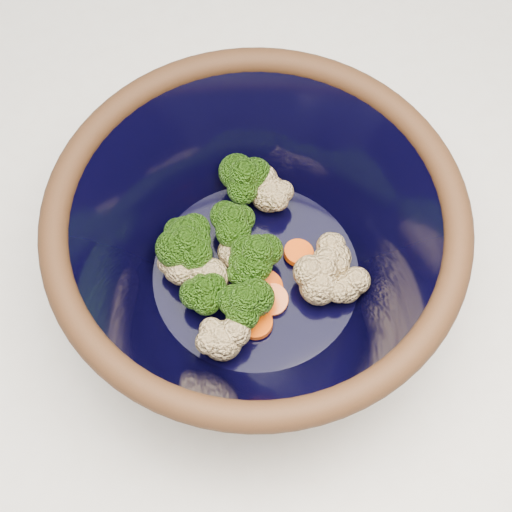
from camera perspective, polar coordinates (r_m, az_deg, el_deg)
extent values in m
plane|color=#9E7A54|center=(1.53, 1.73, -15.30)|extent=(3.00, 3.00, 0.00)
cube|color=silver|center=(1.09, 2.38, -10.75)|extent=(1.20, 1.20, 0.90)
cylinder|color=black|center=(0.65, 0.00, -2.35)|extent=(0.20, 0.20, 0.01)
torus|color=black|center=(0.54, 0.00, 3.16)|extent=(0.33, 0.33, 0.02)
cylinder|color=black|center=(0.63, 0.00, -1.45)|extent=(0.18, 0.18, 0.00)
cylinder|color=#608442|center=(0.62, -0.78, -1.63)|extent=(0.01, 0.01, 0.02)
ellipsoid|color=#366312|center=(0.60, -0.80, -0.85)|extent=(0.03, 0.03, 0.03)
cylinder|color=#608442|center=(0.63, -5.40, -0.03)|extent=(0.01, 0.01, 0.02)
ellipsoid|color=#366312|center=(0.61, -5.60, 1.04)|extent=(0.04, 0.04, 0.04)
cylinder|color=#608442|center=(0.62, 0.12, -0.72)|extent=(0.01, 0.01, 0.02)
ellipsoid|color=#366312|center=(0.60, 0.13, 0.32)|extent=(0.04, 0.04, 0.04)
cylinder|color=#608442|center=(0.66, -0.90, 5.24)|extent=(0.01, 0.01, 0.02)
ellipsoid|color=#366312|center=(0.64, -0.93, 6.47)|extent=(0.05, 0.05, 0.04)
cylinder|color=#608442|center=(0.60, -0.85, -4.51)|extent=(0.01, 0.01, 0.02)
ellipsoid|color=#366312|center=(0.58, -0.88, -3.61)|extent=(0.04, 0.04, 0.04)
cylinder|color=#608442|center=(0.63, -5.48, 0.96)|extent=(0.01, 0.01, 0.02)
ellipsoid|color=#366312|center=(0.61, -5.66, 1.94)|extent=(0.04, 0.04, 0.03)
cylinder|color=#608442|center=(0.64, -1.85, 1.93)|extent=(0.01, 0.01, 0.02)
ellipsoid|color=#366312|center=(0.62, -1.92, 2.95)|extent=(0.04, 0.04, 0.03)
cylinder|color=#608442|center=(0.61, -4.05, -3.46)|extent=(0.01, 0.01, 0.02)
ellipsoid|color=#366312|center=(0.59, -4.17, -2.69)|extent=(0.04, 0.04, 0.03)
sphere|color=beige|center=(0.62, -1.90, 0.32)|extent=(0.03, 0.03, 0.03)
sphere|color=beige|center=(0.62, 6.07, -0.19)|extent=(0.03, 0.03, 0.03)
sphere|color=beige|center=(0.62, -6.12, -0.68)|extent=(0.03, 0.03, 0.03)
sphere|color=beige|center=(0.59, -2.71, -6.79)|extent=(0.03, 0.03, 0.03)
sphere|color=beige|center=(0.65, 1.06, 4.99)|extent=(0.03, 0.03, 0.03)
sphere|color=beige|center=(0.61, 5.06, -2.39)|extent=(0.03, 0.03, 0.03)
sphere|color=beige|center=(0.62, -0.47, -0.63)|extent=(0.03, 0.03, 0.03)
sphere|color=beige|center=(0.61, 7.22, -2.57)|extent=(0.03, 0.03, 0.03)
sphere|color=beige|center=(0.62, -5.16, 0.09)|extent=(0.03, 0.03, 0.03)
sphere|color=beige|center=(0.62, 6.34, -0.14)|extent=(0.03, 0.03, 0.03)
sphere|color=beige|center=(0.61, -3.69, -1.66)|extent=(0.03, 0.03, 0.03)
cylinder|color=#FA520A|center=(0.61, -0.02, -5.37)|extent=(0.03, 0.03, 0.01)
cylinder|color=#FA520A|center=(0.61, 1.31, -3.51)|extent=(0.03, 0.03, 0.01)
cylinder|color=#FA520A|center=(0.63, 3.42, 0.26)|extent=(0.03, 0.03, 0.01)
cylinder|color=#FA520A|center=(0.62, 0.76, -2.46)|extent=(0.03, 0.03, 0.01)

